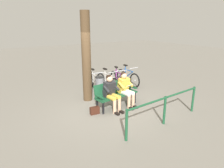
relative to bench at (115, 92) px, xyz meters
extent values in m
plane|color=slate|center=(0.23, -0.05, -0.51)|extent=(40.00, 40.00, 0.00)
cube|color=#194C2D|center=(-0.01, 0.08, -0.08)|extent=(1.63, 0.59, 0.05)
cube|color=#194C2D|center=(0.01, -0.11, 0.15)|extent=(1.61, 0.29, 0.42)
cube|color=#194C2D|center=(-0.76, 0.01, 0.05)|extent=(0.10, 0.40, 0.05)
cube|color=#194C2D|center=(0.75, 0.15, 0.05)|extent=(0.10, 0.40, 0.05)
cylinder|color=black|center=(-0.74, 0.18, -0.31)|extent=(0.07, 0.07, 0.40)
cylinder|color=black|center=(0.69, 0.32, -0.31)|extent=(0.07, 0.07, 0.40)
cylinder|color=black|center=(-0.71, -0.16, -0.31)|extent=(0.07, 0.07, 0.40)
cylinder|color=black|center=(0.73, -0.02, -0.31)|extent=(0.07, 0.07, 0.40)
cube|color=gold|center=(-0.32, 0.03, 0.20)|extent=(0.41, 0.34, 0.55)
sphere|color=#D8A884|center=(-0.32, 0.05, 0.56)|extent=(0.21, 0.21, 0.21)
sphere|color=black|center=(-0.32, 0.02, 0.59)|extent=(0.20, 0.20, 0.20)
cylinder|color=white|center=(-0.44, 0.22, -0.02)|extent=(0.19, 0.41, 0.15)
cylinder|color=#D8A884|center=(-0.46, 0.42, -0.28)|extent=(0.11, 0.11, 0.45)
cube|color=black|center=(-0.47, 0.52, -0.47)|extent=(0.11, 0.23, 0.07)
cylinder|color=gold|center=(-0.53, 0.13, 0.27)|extent=(0.12, 0.31, 0.23)
cylinder|color=white|center=(-0.24, 0.24, -0.02)|extent=(0.19, 0.41, 0.15)
cylinder|color=#D8A884|center=(-0.26, 0.44, -0.28)|extent=(0.11, 0.11, 0.45)
cube|color=black|center=(-0.27, 0.54, -0.47)|extent=(0.11, 0.23, 0.07)
cylinder|color=gold|center=(-0.13, 0.17, 0.27)|extent=(0.12, 0.31, 0.23)
cube|color=silver|center=(-0.35, 0.33, 0.26)|extent=(0.21, 0.14, 0.09)
cube|color=#262628|center=(0.31, 0.09, 0.20)|extent=(0.41, 0.34, 0.55)
sphere|color=#D8A884|center=(0.31, 0.11, 0.56)|extent=(0.21, 0.21, 0.21)
sphere|color=black|center=(0.32, 0.08, 0.59)|extent=(0.20, 0.20, 0.20)
cylinder|color=gold|center=(0.20, 0.28, -0.02)|extent=(0.19, 0.41, 0.15)
cylinder|color=#D8A884|center=(0.18, 0.48, -0.28)|extent=(0.11, 0.11, 0.45)
cube|color=black|center=(0.17, 0.58, -0.47)|extent=(0.11, 0.23, 0.07)
cylinder|color=#262628|center=(0.10, 0.19, 0.27)|extent=(0.12, 0.31, 0.23)
cylinder|color=gold|center=(0.40, 0.30, -0.02)|extent=(0.19, 0.41, 0.15)
cylinder|color=#D8A884|center=(0.38, 0.50, -0.28)|extent=(0.11, 0.11, 0.45)
cube|color=black|center=(0.37, 0.60, -0.47)|extent=(0.11, 0.23, 0.07)
cylinder|color=#262628|center=(0.50, 0.23, 0.27)|extent=(0.12, 0.31, 0.23)
cube|color=#3F1E14|center=(0.93, 0.17, -0.39)|extent=(0.32, 0.18, 0.24)
cylinder|color=#4C3823|center=(0.53, -1.07, 1.11)|extent=(0.33, 0.33, 3.23)
cylinder|color=slate|center=(-0.03, -1.11, -0.11)|extent=(0.33, 0.33, 0.79)
cylinder|color=black|center=(-0.03, -1.11, 0.30)|extent=(0.35, 0.35, 0.03)
torus|color=black|center=(-1.92, -1.23, -0.18)|extent=(0.06, 0.66, 0.66)
cylinder|color=silver|center=(-1.92, -1.23, -0.18)|extent=(0.05, 0.06, 0.06)
torus|color=black|center=(-1.92, -2.25, -0.18)|extent=(0.06, 0.66, 0.66)
cylinder|color=silver|center=(-1.92, -2.25, -0.18)|extent=(0.05, 0.06, 0.06)
cylinder|color=#1E519E|center=(-1.92, -1.74, 0.20)|extent=(0.04, 0.63, 0.04)
cylinder|color=#1E519E|center=(-1.92, -1.66, 0.00)|extent=(0.04, 0.60, 0.43)
cylinder|color=#1E519E|center=(-1.92, -1.92, 0.12)|extent=(0.04, 0.04, 0.55)
cube|color=black|center=(-1.92, -1.92, 0.40)|extent=(0.09, 0.22, 0.05)
cylinder|color=#B2B2B7|center=(-1.92, -1.33, 0.37)|extent=(0.48, 0.03, 0.03)
torus|color=black|center=(-1.17, -1.14, -0.18)|extent=(0.20, 0.66, 0.66)
cylinder|color=silver|center=(-1.17, -1.14, -0.18)|extent=(0.06, 0.07, 0.06)
torus|color=black|center=(-1.39, -2.14, -0.18)|extent=(0.20, 0.66, 0.66)
cylinder|color=silver|center=(-1.39, -2.14, -0.18)|extent=(0.06, 0.07, 0.06)
cylinder|color=#8C268C|center=(-1.28, -1.64, 0.20)|extent=(0.18, 0.63, 0.04)
cylinder|color=#8C268C|center=(-1.27, -1.56, 0.00)|extent=(0.17, 0.59, 0.43)
cylinder|color=#8C268C|center=(-1.32, -1.82, 0.12)|extent=(0.04, 0.04, 0.55)
cube|color=black|center=(-1.32, -1.82, 0.40)|extent=(0.14, 0.23, 0.05)
cylinder|color=#B2B2B7|center=(-1.20, -1.24, 0.37)|extent=(0.48, 0.14, 0.03)
torus|color=black|center=(-0.74, -1.10, -0.18)|extent=(0.09, 0.66, 0.66)
cylinder|color=silver|center=(-0.74, -1.10, -0.18)|extent=(0.05, 0.06, 0.06)
torus|color=black|center=(-0.70, -2.12, -0.18)|extent=(0.09, 0.66, 0.66)
cylinder|color=silver|center=(-0.70, -2.12, -0.18)|extent=(0.05, 0.06, 0.06)
cylinder|color=silver|center=(-0.72, -1.61, 0.20)|extent=(0.06, 0.63, 0.04)
cylinder|color=silver|center=(-0.72, -1.53, 0.00)|extent=(0.06, 0.60, 0.43)
cylinder|color=silver|center=(-0.71, -1.79, 0.12)|extent=(0.04, 0.04, 0.55)
cube|color=black|center=(-0.71, -1.79, 0.40)|extent=(0.10, 0.22, 0.05)
cylinder|color=#B2B2B7|center=(-0.73, -1.20, 0.37)|extent=(0.48, 0.05, 0.03)
torus|color=black|center=(-0.12, -1.33, -0.18)|extent=(0.16, 0.66, 0.66)
cylinder|color=silver|center=(-0.12, -1.33, -0.18)|extent=(0.06, 0.07, 0.06)
torus|color=black|center=(-0.28, -2.34, -0.18)|extent=(0.16, 0.66, 0.66)
cylinder|color=silver|center=(-0.28, -2.34, -0.18)|extent=(0.06, 0.07, 0.06)
cylinder|color=silver|center=(-0.20, -1.84, 0.20)|extent=(0.14, 0.63, 0.04)
cylinder|color=silver|center=(-0.19, -1.76, 0.00)|extent=(0.13, 0.60, 0.43)
cylinder|color=silver|center=(-0.23, -2.02, 0.12)|extent=(0.04, 0.04, 0.55)
cube|color=black|center=(-0.23, -2.02, 0.40)|extent=(0.12, 0.23, 0.05)
cylinder|color=#B2B2B7|center=(-0.14, -1.43, 0.37)|extent=(0.48, 0.11, 0.03)
cylinder|color=#194C2D|center=(-1.84, 1.79, -0.08)|extent=(0.07, 0.07, 0.85)
cylinder|color=#194C2D|center=(-0.40, 1.87, -0.08)|extent=(0.07, 0.07, 0.85)
cylinder|color=#194C2D|center=(1.04, 1.95, -0.08)|extent=(0.07, 0.07, 0.85)
cylinder|color=#194C2D|center=(-0.40, 1.87, 0.30)|extent=(2.89, 0.21, 0.06)
camera|label=1|loc=(3.81, 5.41, 2.32)|focal=32.46mm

